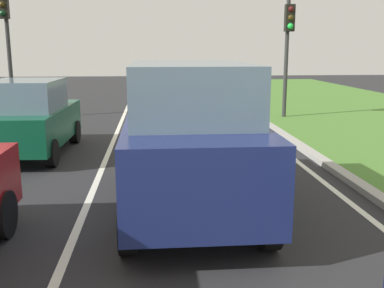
% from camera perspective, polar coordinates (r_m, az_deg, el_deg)
% --- Properties ---
extents(ground_plane, '(60.00, 60.00, 0.00)m').
position_cam_1_polar(ground_plane, '(11.70, -6.78, -0.39)').
color(ground_plane, '#262628').
extents(lane_line_center, '(0.12, 32.00, 0.01)m').
position_cam_1_polar(lane_line_center, '(11.75, -10.20, -0.44)').
color(lane_line_center, silver).
rests_on(lane_line_center, ground).
extents(lane_line_right_edge, '(0.12, 32.00, 0.01)m').
position_cam_1_polar(lane_line_right_edge, '(12.13, 10.47, -0.06)').
color(lane_line_right_edge, silver).
rests_on(lane_line_right_edge, ground).
extents(curb_right, '(0.24, 48.00, 0.12)m').
position_cam_1_polar(curb_right, '(12.26, 12.74, 0.24)').
color(curb_right, '#9E9B93').
rests_on(curb_right, ground).
extents(car_suv_ahead, '(1.98, 4.51, 2.28)m').
position_cam_1_polar(car_suv_ahead, '(6.91, -0.28, 0.91)').
color(car_suv_ahead, navy).
rests_on(car_suv_ahead, ground).
extents(car_hatchback_far, '(1.83, 3.75, 1.78)m').
position_cam_1_polar(car_hatchback_far, '(11.32, -19.74, 3.10)').
color(car_hatchback_far, '#0C472D').
rests_on(car_hatchback_far, ground).
extents(traffic_light_near_right, '(0.32, 0.50, 4.20)m').
position_cam_1_polar(traffic_light_near_right, '(16.47, 12.00, 12.96)').
color(traffic_light_near_right, '#2D2D2D').
rests_on(traffic_light_near_right, ground).
extents(traffic_light_overhead_left, '(0.32, 0.50, 4.48)m').
position_cam_1_polar(traffic_light_overhead_left, '(17.17, -22.35, 13.15)').
color(traffic_light_overhead_left, '#2D2D2D').
rests_on(traffic_light_overhead_left, ground).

